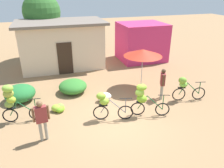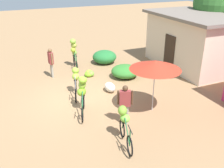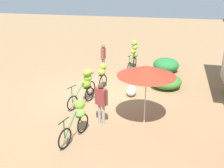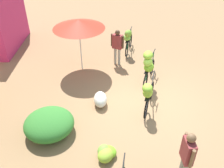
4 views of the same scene
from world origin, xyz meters
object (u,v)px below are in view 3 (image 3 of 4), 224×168
(person_bystander, at_px, (101,100))
(market_umbrella, at_px, (147,71))
(bicycle_near_pile, at_px, (100,75))
(banana_pile_on_ground, at_px, (134,76))
(person_vendor, at_px, (103,56))
(produce_sack, at_px, (131,91))
(bicycle_leftmost, at_px, (134,52))
(bicycle_center_loaded, at_px, (85,83))
(bicycle_by_shop, at_px, (78,117))

(person_bystander, bearing_deg, market_umbrella, 106.23)
(market_umbrella, bearing_deg, bicycle_near_pile, -137.26)
(banana_pile_on_ground, xyz_separation_m, person_vendor, (-0.67, -1.86, 0.82))
(banana_pile_on_ground, relative_size, produce_sack, 1.03)
(produce_sack, distance_m, person_bystander, 2.90)
(produce_sack, bearing_deg, bicycle_leftmost, -171.38)
(bicycle_center_loaded, bearing_deg, banana_pile_on_ground, 157.34)
(market_umbrella, relative_size, bicycle_near_pile, 1.33)
(market_umbrella, distance_m, person_vendor, 6.09)
(market_umbrella, height_order, person_bystander, market_umbrella)
(bicycle_leftmost, xyz_separation_m, person_bystander, (6.68, 0.03, -0.06))
(bicycle_near_pile, bearing_deg, bicycle_center_loaded, -5.81)
(bicycle_near_pile, bearing_deg, bicycle_by_shop, 6.91)
(produce_sack, bearing_deg, bicycle_by_shop, -15.85)
(banana_pile_on_ground, distance_m, person_vendor, 2.15)
(bicycle_center_loaded, distance_m, person_vendor, 4.10)
(bicycle_leftmost, bearing_deg, bicycle_center_loaded, -12.13)
(market_umbrella, distance_m, bicycle_near_pile, 3.81)
(banana_pile_on_ground, bearing_deg, bicycle_near_pile, -34.13)
(bicycle_center_loaded, xyz_separation_m, produce_sack, (-1.22, 1.70, -0.65))
(market_umbrella, bearing_deg, bicycle_by_shop, -54.43)
(bicycle_by_shop, distance_m, banana_pile_on_ground, 5.98)
(produce_sack, bearing_deg, person_vendor, -143.12)
(bicycle_center_loaded, bearing_deg, produce_sack, 125.64)
(banana_pile_on_ground, distance_m, produce_sack, 2.21)
(bicycle_center_loaded, bearing_deg, bicycle_near_pile, 174.19)
(market_umbrella, distance_m, bicycle_leftmost, 6.50)
(market_umbrella, relative_size, person_vendor, 1.35)
(banana_pile_on_ground, bearing_deg, bicycle_center_loaded, -22.66)
(banana_pile_on_ground, bearing_deg, bicycle_by_shop, -7.49)
(market_umbrella, relative_size, banana_pile_on_ground, 2.99)
(bicycle_leftmost, height_order, person_bystander, bicycle_leftmost)
(market_umbrella, xyz_separation_m, person_vendor, (-5.18, -3.04, -1.01))
(bicycle_by_shop, height_order, produce_sack, bicycle_by_shop)
(banana_pile_on_ground, bearing_deg, person_vendor, -109.78)
(market_umbrella, distance_m, bicycle_center_loaded, 3.03)
(market_umbrella, xyz_separation_m, bicycle_center_loaded, (-1.10, -2.60, -1.10))
(banana_pile_on_ground, bearing_deg, person_bystander, -3.34)
(bicycle_center_loaded, height_order, banana_pile_on_ground, bicycle_center_loaded)
(bicycle_center_loaded, relative_size, person_vendor, 0.99)
(market_umbrella, bearing_deg, person_vendor, -149.60)
(market_umbrella, height_order, banana_pile_on_ground, market_umbrella)
(bicycle_by_shop, bearing_deg, bicycle_leftmost, 176.55)
(person_bystander, bearing_deg, bicycle_by_shop, -26.71)
(bicycle_leftmost, distance_m, bicycle_near_pile, 3.74)
(bicycle_near_pile, distance_m, person_bystander, 3.23)
(bicycle_near_pile, bearing_deg, produce_sack, 78.34)
(bicycle_near_pile, xyz_separation_m, banana_pile_on_ground, (-1.87, 1.27, -0.58))
(bicycle_leftmost, xyz_separation_m, bicycle_center_loaded, (5.15, -1.11, -0.13))
(banana_pile_on_ground, xyz_separation_m, person_bystander, (4.94, -0.29, 0.80))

